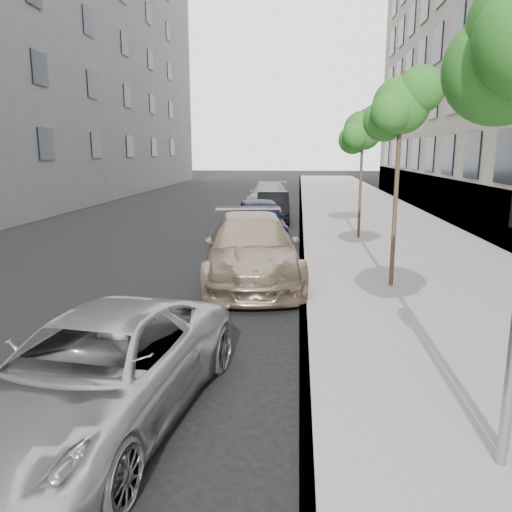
# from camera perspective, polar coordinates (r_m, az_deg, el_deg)

# --- Properties ---
(sidewalk) EXTENTS (6.40, 72.00, 0.14)m
(sidewalk) POSITION_cam_1_polar(r_m,az_deg,el_deg) (27.68, 11.64, 5.26)
(sidewalk) COLOR gray
(sidewalk) RESTS_ON ground
(curb) EXTENTS (0.15, 72.00, 0.14)m
(curb) POSITION_cam_1_polar(r_m,az_deg,el_deg) (27.49, 5.14, 5.41)
(curb) COLOR #9E9B93
(curb) RESTS_ON ground
(tree_mid) EXTENTS (1.60, 1.40, 4.77)m
(tree_mid) POSITION_cam_1_polar(r_m,az_deg,el_deg) (11.57, 16.38, 16.15)
(tree_mid) COLOR #38281C
(tree_mid) RESTS_ON sidewalk
(tree_far) EXTENTS (1.69, 1.49, 4.55)m
(tree_far) POSITION_cam_1_polar(r_m,az_deg,el_deg) (17.97, 12.20, 13.84)
(tree_far) COLOR #38281C
(tree_far) RESTS_ON sidewalk
(minivan) EXTENTS (2.79, 4.90, 1.29)m
(minivan) POSITION_cam_1_polar(r_m,az_deg,el_deg) (6.25, -17.72, -12.49)
(minivan) COLOR #ACAEB1
(minivan) RESTS_ON ground
(suv) EXTENTS (2.98, 5.83, 1.62)m
(suv) POSITION_cam_1_polar(r_m,az_deg,el_deg) (12.31, -0.57, 0.88)
(suv) COLOR tan
(suv) RESTS_ON ground
(sedan_blue) EXTENTS (2.41, 4.70, 1.53)m
(sedan_blue) POSITION_cam_1_polar(r_m,az_deg,el_deg) (17.89, 0.40, 4.20)
(sedan_blue) COLOR #101638
(sedan_blue) RESTS_ON ground
(sedan_black) EXTENTS (1.64, 4.14, 1.34)m
(sedan_black) POSITION_cam_1_polar(r_m,az_deg,el_deg) (22.72, 1.96, 5.60)
(sedan_black) COLOR black
(sedan_black) RESTS_ON ground
(sedan_rear) EXTENTS (2.23, 5.03, 1.43)m
(sedan_rear) POSITION_cam_1_polar(r_m,az_deg,el_deg) (28.26, 1.44, 6.94)
(sedan_rear) COLOR gray
(sedan_rear) RESTS_ON ground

